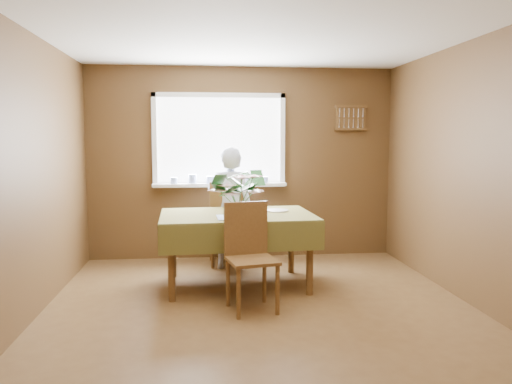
{
  "coord_description": "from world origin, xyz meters",
  "views": [
    {
      "loc": [
        -0.52,
        -4.3,
        1.57
      ],
      "look_at": [
        0.0,
        0.55,
        1.05
      ],
      "focal_mm": 35.0,
      "sensor_mm": 36.0,
      "label": 1
    }
  ],
  "objects": [
    {
      "name": "floor",
      "position": [
        0.0,
        0.0,
        0.0
      ],
      "size": [
        4.5,
        4.5,
        0.0
      ],
      "primitive_type": "plane",
      "color": "#54381C",
      "rests_on": "ground"
    },
    {
      "name": "ceiling",
      "position": [
        0.0,
        0.0,
        2.5
      ],
      "size": [
        4.5,
        4.5,
        0.0
      ],
      "primitive_type": "plane",
      "rotation": [
        3.14,
        0.0,
        0.0
      ],
      "color": "white",
      "rests_on": "wall_back"
    },
    {
      "name": "wall_back",
      "position": [
        0.0,
        2.25,
        1.25
      ],
      "size": [
        4.0,
        0.0,
        4.0
      ],
      "primitive_type": "plane",
      "rotation": [
        1.57,
        0.0,
        0.0
      ],
      "color": "brown",
      "rests_on": "floor"
    },
    {
      "name": "wall_front",
      "position": [
        0.0,
        -2.25,
        1.25
      ],
      "size": [
        4.0,
        0.0,
        4.0
      ],
      "primitive_type": "plane",
      "rotation": [
        -1.57,
        0.0,
        0.0
      ],
      "color": "brown",
      "rests_on": "floor"
    },
    {
      "name": "wall_left",
      "position": [
        -2.0,
        0.0,
        1.25
      ],
      "size": [
        0.0,
        4.5,
        4.5
      ],
      "primitive_type": "plane",
      "rotation": [
        1.57,
        0.0,
        1.57
      ],
      "color": "brown",
      "rests_on": "floor"
    },
    {
      "name": "wall_right",
      "position": [
        2.0,
        0.0,
        1.25
      ],
      "size": [
        0.0,
        4.5,
        4.5
      ],
      "primitive_type": "plane",
      "rotation": [
        1.57,
        0.0,
        -1.57
      ],
      "color": "brown",
      "rests_on": "floor"
    },
    {
      "name": "window_assembly",
      "position": [
        -0.3,
        2.2,
        1.35
      ],
      "size": [
        1.72,
        0.2,
        1.22
      ],
      "color": "white",
      "rests_on": "wall_back"
    },
    {
      "name": "spoon_rack",
      "position": [
        1.45,
        2.22,
        1.85
      ],
      "size": [
        0.44,
        0.05,
        0.33
      ],
      "color": "brown",
      "rests_on": "wall_back"
    },
    {
      "name": "dining_table",
      "position": [
        -0.16,
        0.92,
        0.69
      ],
      "size": [
        1.65,
        1.16,
        0.79
      ],
      "rotation": [
        0.0,
        0.0,
        0.04
      ],
      "color": "brown",
      "rests_on": "floor"
    },
    {
      "name": "chair_far",
      "position": [
        -0.22,
        1.78,
        0.57
      ],
      "size": [
        0.46,
        0.46,
        1.06
      ],
      "rotation": [
        0.0,
        0.0,
        3.16
      ],
      "color": "brown",
      "rests_on": "floor"
    },
    {
      "name": "chair_near",
      "position": [
        -0.1,
        0.21,
        0.53
      ],
      "size": [
        0.5,
        0.5,
        0.98
      ],
      "rotation": [
        0.0,
        0.0,
        0.2
      ],
      "color": "brown",
      "rests_on": "floor"
    },
    {
      "name": "seated_woman",
      "position": [
        -0.19,
        1.66,
        0.74
      ],
      "size": [
        0.58,
        0.42,
        1.48
      ],
      "primitive_type": "imported",
      "rotation": [
        0.0,
        0.0,
        3.02
      ],
      "color": "white",
      "rests_on": "floor"
    },
    {
      "name": "flower_bouquet",
      "position": [
        -0.16,
        0.72,
        1.08
      ],
      "size": [
        0.54,
        0.54,
        0.46
      ],
      "rotation": [
        0.0,
        0.0,
        -0.12
      ],
      "color": "white",
      "rests_on": "dining_table"
    },
    {
      "name": "side_plate",
      "position": [
        0.28,
        1.07,
        0.79
      ],
      "size": [
        0.31,
        0.31,
        0.01
      ],
      "primitive_type": "cylinder",
      "rotation": [
        0.0,
        0.0,
        0.24
      ],
      "color": "white",
      "rests_on": "dining_table"
    },
    {
      "name": "table_knife",
      "position": [
        0.0,
        0.68,
        0.79
      ],
      "size": [
        0.11,
        0.24,
        0.0
      ],
      "primitive_type": "cube",
      "rotation": [
        0.0,
        0.0,
        0.39
      ],
      "color": "silver",
      "rests_on": "dining_table"
    }
  ]
}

